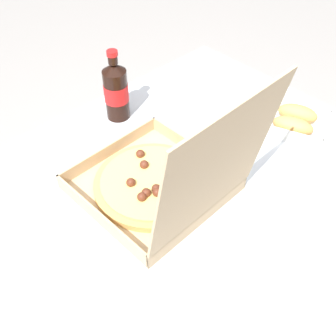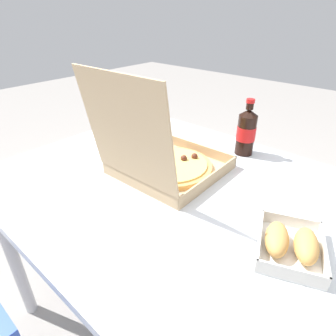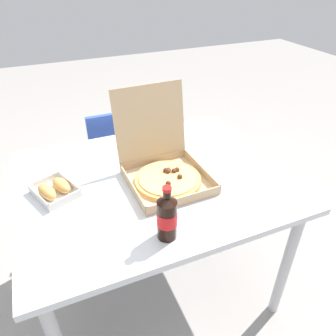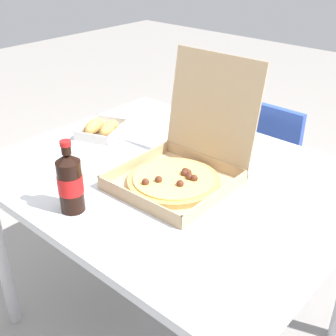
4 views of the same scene
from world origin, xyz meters
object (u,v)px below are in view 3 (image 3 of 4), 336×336
at_px(pizza_box_open, 165,169).
at_px(bread_side_box, 54,190).
at_px(chair, 116,154).
at_px(paper_menu, 78,248).
at_px(cola_bottle, 167,217).

relative_size(pizza_box_open, bread_side_box, 1.78).
distance_m(chair, paper_menu, 1.12).
bearing_deg(paper_menu, cola_bottle, -23.81).
xyz_separation_m(bread_side_box, cola_bottle, (0.35, -0.41, 0.07)).
height_order(pizza_box_open, paper_menu, pizza_box_open).
height_order(bread_side_box, cola_bottle, cola_bottle).
relative_size(chair, paper_menu, 3.95).
height_order(chair, paper_menu, chair).
height_order(chair, cola_bottle, cola_bottle).
xyz_separation_m(chair, bread_side_box, (-0.43, -0.67, 0.30)).
bearing_deg(paper_menu, chair, 57.09).
bearing_deg(bread_side_box, paper_menu, -83.80).
height_order(chair, bread_side_box, chair).
bearing_deg(chair, pizza_box_open, -85.98).
height_order(pizza_box_open, cola_bottle, pizza_box_open).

